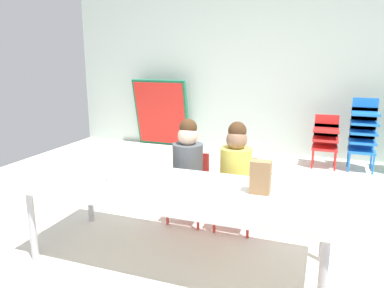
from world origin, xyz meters
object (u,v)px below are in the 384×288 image
(kid_chair_red_stack, at_px, (326,137))
(kid_chair_blue_stack, at_px, (363,130))
(seated_child_middle_seat, at_px, (236,166))
(paper_bag_brown, at_px, (260,177))
(craft_table, at_px, (177,192))
(seated_child_near_camera, at_px, (188,161))
(folded_activity_table, at_px, (161,113))
(paper_plate_center_table, at_px, (179,183))
(paper_plate_near_edge, at_px, (113,179))
(donut_powdered_on_plate, at_px, (113,177))

(kid_chair_red_stack, distance_m, kid_chair_blue_stack, 0.46)
(seated_child_middle_seat, bearing_deg, paper_bag_brown, -62.27)
(craft_table, bearing_deg, seated_child_near_camera, 104.07)
(seated_child_near_camera, bearing_deg, kid_chair_blue_stack, 55.01)
(seated_child_middle_seat, xyz_separation_m, kid_chair_red_stack, (0.68, 2.21, -0.16))
(kid_chair_blue_stack, bearing_deg, folded_activity_table, 173.98)
(seated_child_near_camera, relative_size, paper_plate_center_table, 5.10)
(kid_chair_red_stack, xyz_separation_m, paper_bag_brown, (-0.39, -2.76, 0.27))
(paper_plate_center_table, bearing_deg, paper_plate_near_edge, -170.40)
(seated_child_near_camera, bearing_deg, kid_chair_red_stack, 63.43)
(craft_table, xyz_separation_m, paper_plate_center_table, (-0.01, 0.06, 0.04))
(craft_table, bearing_deg, paper_plate_center_table, 100.75)
(seated_child_middle_seat, xyz_separation_m, donut_powdered_on_plate, (-0.76, -0.65, 0.02))
(kid_chair_red_stack, distance_m, paper_plate_near_edge, 3.21)
(folded_activity_table, xyz_separation_m, paper_plate_center_table, (1.56, -3.09, 0.02))
(craft_table, xyz_separation_m, kid_chair_red_stack, (0.95, 2.84, -0.12))
(paper_plate_near_edge, xyz_separation_m, paper_plate_center_table, (0.49, 0.08, 0.00))
(donut_powdered_on_plate, bearing_deg, seated_child_near_camera, 62.34)
(kid_chair_red_stack, bearing_deg, paper_plate_near_edge, -116.82)
(seated_child_middle_seat, bearing_deg, folded_activity_table, 126.06)
(kid_chair_red_stack, xyz_separation_m, folded_activity_table, (-2.52, 0.31, 0.14))
(seated_child_near_camera, xyz_separation_m, seated_child_middle_seat, (0.42, 0.00, 0.00))
(seated_child_near_camera, height_order, donut_powdered_on_plate, seated_child_near_camera)
(seated_child_near_camera, bearing_deg, paper_plate_center_table, -75.57)
(kid_chair_red_stack, bearing_deg, folded_activity_table, 172.91)
(kid_chair_red_stack, height_order, paper_plate_near_edge, kid_chair_red_stack)
(kid_chair_blue_stack, bearing_deg, donut_powdered_on_plate, -123.42)
(seated_child_near_camera, xyz_separation_m, kid_chair_red_stack, (1.10, 2.21, -0.16))
(seated_child_near_camera, height_order, kid_chair_red_stack, seated_child_near_camera)
(craft_table, bearing_deg, kid_chair_blue_stack, 63.96)
(seated_child_near_camera, relative_size, kid_chair_blue_stack, 1.00)
(seated_child_middle_seat, distance_m, paper_plate_center_table, 0.63)
(seated_child_near_camera, distance_m, seated_child_middle_seat, 0.42)
(seated_child_middle_seat, distance_m, kid_chair_blue_stack, 2.48)
(craft_table, distance_m, donut_powdered_on_plate, 0.50)
(kid_chair_blue_stack, bearing_deg, seated_child_near_camera, -124.99)
(kid_chair_blue_stack, distance_m, paper_bag_brown, 2.89)
(kid_chair_blue_stack, bearing_deg, paper_plate_near_edge, -123.42)
(seated_child_middle_seat, height_order, kid_chair_blue_stack, seated_child_middle_seat)
(kid_chair_blue_stack, distance_m, paper_plate_center_table, 3.11)
(donut_powdered_on_plate, bearing_deg, paper_plate_center_table, 9.60)
(craft_table, bearing_deg, donut_powdered_on_plate, -177.80)
(seated_child_middle_seat, xyz_separation_m, folded_activity_table, (-1.83, 2.52, -0.02))
(folded_activity_table, distance_m, donut_powdered_on_plate, 3.35)
(paper_bag_brown, bearing_deg, kid_chair_blue_stack, 73.19)
(seated_child_near_camera, bearing_deg, folded_activity_table, 119.28)
(seated_child_near_camera, distance_m, folded_activity_table, 2.89)
(craft_table, xyz_separation_m, seated_child_near_camera, (-0.16, 0.63, 0.04))
(seated_child_middle_seat, distance_m, donut_powdered_on_plate, 1.00)
(paper_bag_brown, relative_size, donut_powdered_on_plate, 2.25)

